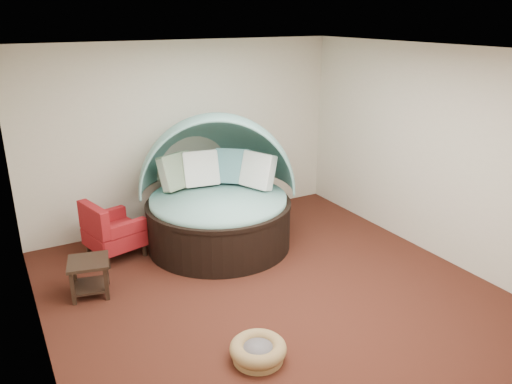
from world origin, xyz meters
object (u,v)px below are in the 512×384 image
red_armchair (111,231)px  side_table (89,273)px  pet_basket (258,351)px  canopy_daybed (218,185)px

red_armchair → side_table: bearing=-132.7°
pet_basket → side_table: size_ratio=1.11×
canopy_daybed → red_armchair: size_ratio=3.26×
red_armchair → side_table: (-0.47, -0.86, -0.08)m
pet_basket → side_table: side_table is taller
pet_basket → canopy_daybed: bearing=72.8°
canopy_daybed → pet_basket: canopy_daybed is taller
side_table → pet_basket: bearing=-60.2°
pet_basket → red_armchair: red_armchair is taller
canopy_daybed → red_armchair: canopy_daybed is taller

